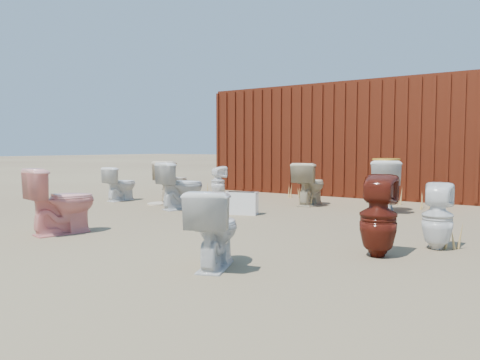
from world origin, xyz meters
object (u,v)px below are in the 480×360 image
Objects in this scene: toilet_front_maroon at (378,216)px; toilet_back_beige_left at (173,182)px; toilet_front_a at (121,184)px; toilet_front_pink at (62,201)px; toilet_back_a at (218,181)px; toilet_back_beige_right at (310,184)px; loose_tank at (241,203)px; shipping_container at (353,140)px; toilet_back_e at (437,216)px; toilet_front_e at (214,229)px; toilet_front_c at (181,186)px; toilet_back_yellowlid at (386,186)px.

toilet_front_maroon is 5.12m from toilet_back_beige_left.
toilet_front_a is 0.83× the size of toilet_front_pink.
toilet_front_a is at bearing 76.75° from toilet_back_a.
toilet_back_beige_right is 1.53× the size of loose_tank.
toilet_back_e is (2.95, -5.34, -0.86)m from shipping_container.
toilet_front_e is 1.00× the size of toilet_back_e.
toilet_front_c is 2.30m from toilet_back_beige_right.
toilet_front_maroon is (2.56, -6.00, -0.81)m from shipping_container.
toilet_front_pink is 1.17× the size of toilet_back_e.
loose_tank is (-0.36, -1.64, -0.21)m from toilet_back_beige_right.
shipping_container is 7.60× the size of toilet_front_c.
toilet_front_pink is 4.89m from toilet_back_yellowlid.
toilet_back_e reaches higher than loose_tank.
toilet_back_a is 1.29× the size of loose_tank.
shipping_container is at bearing -123.04° from toilet_front_a.
toilet_front_c is (1.81, -0.27, 0.07)m from toilet_front_a.
toilet_front_a is 1.83m from toilet_front_c.
toilet_back_yellowlid is at bearing 175.13° from toilet_back_beige_right.
toilet_back_yellowlid is (2.61, 4.14, 0.02)m from toilet_front_pink.
toilet_front_c reaches higher than toilet_front_maroon.
toilet_back_e is (1.43, 1.86, -0.00)m from toilet_front_e.
toilet_back_a is (1.11, 1.67, -0.01)m from toilet_front_a.
toilet_back_a is at bearing -64.32° from toilet_front_pink.
toilet_back_beige_left is 1.58× the size of loose_tank.
toilet_back_beige_left is at bearing -57.75° from toilet_front_pink.
toilet_front_maroon is 0.77m from toilet_back_e.
toilet_front_pink is (2.13, -2.77, 0.07)m from toilet_front_a.
loose_tank is (-0.10, -4.42, -1.02)m from shipping_container.
toilet_back_yellowlid reaches higher than loose_tank.
toilet_front_maroon is (3.52, 0.98, -0.01)m from toilet_front_pink.
toilet_back_beige_right is (2.24, -0.23, 0.06)m from toilet_back_a.
toilet_back_a is at bearing -7.56° from toilet_back_beige_right.
loose_tank is (0.86, 2.57, -0.22)m from toilet_front_pink.
loose_tank is at bearing -39.59° from toilet_front_maroon.
toilet_front_pink is at bearing 130.80° from toilet_front_a.
toilet_front_maroon is 3.96m from toilet_back_beige_right.
toilet_front_a is 3.00m from loose_tank.
toilet_front_c is at bearing -66.65° from toilet_front_e.
toilet_back_beige_right reaches higher than toilet_front_a.
toilet_front_a is 0.86× the size of toilet_back_beige_right.
loose_tank is at bearing -22.52° from toilet_back_e.
toilet_back_beige_left is (-0.10, -1.29, 0.07)m from toilet_back_a.
toilet_back_yellowlid is at bearing 22.95° from loose_tank.
toilet_front_maroon is at bearing -49.78° from loose_tank.
toilet_front_e is (2.80, -2.72, -0.05)m from toilet_front_c.
toilet_front_e is at bearing 104.14° from toilet_back_beige_right.
toilet_front_pink is 1.23× the size of toilet_back_a.
loose_tank is at bearing 152.28° from toilet_back_beige_left.
toilet_back_beige_left is (1.02, 0.38, 0.07)m from toilet_front_a.
toilet_back_beige_right is at bearing -49.39° from toilet_back_e.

